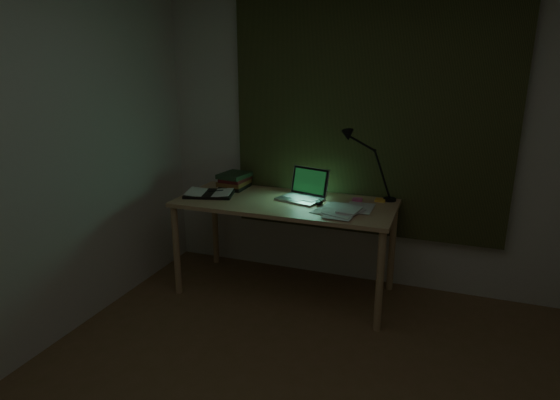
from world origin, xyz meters
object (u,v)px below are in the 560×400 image
Objects in this scene: loose_papers at (343,209)px; desk_lamp at (392,167)px; laptop at (300,185)px; open_textbook at (210,193)px; desk at (285,247)px; book_stack at (234,180)px.

desk_lamp is at bearing 53.40° from loose_papers.
laptop is 0.43m from loose_papers.
open_textbook reaches higher than loose_papers.
loose_papers is 0.54m from desk_lamp.
desk is 0.76m from open_textbook.
desk is 3.13× the size of desk_lamp.
book_stack is 1.07m from loose_papers.
laptop is at bearing -156.80° from desk_lamp.
desk is at bearing -10.56° from open_textbook.
laptop reaches higher than open_textbook.
book_stack reaches higher than desk.
laptop is at bearing -6.14° from open_textbook.
loose_papers reaches higher than desk.
open_textbook is at bearing -109.40° from book_stack.
laptop is 0.99× the size of open_textbook.
laptop reaches higher than book_stack.
desk is 6.58× the size of book_stack.
desk is at bearing -22.28° from book_stack.
desk_lamp is (0.77, 0.30, 0.66)m from desk.
desk_lamp is at bearing -1.14° from open_textbook.
book_stack is at bearing -172.73° from desk_lamp.
loose_papers is 0.64× the size of desk_lamp.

